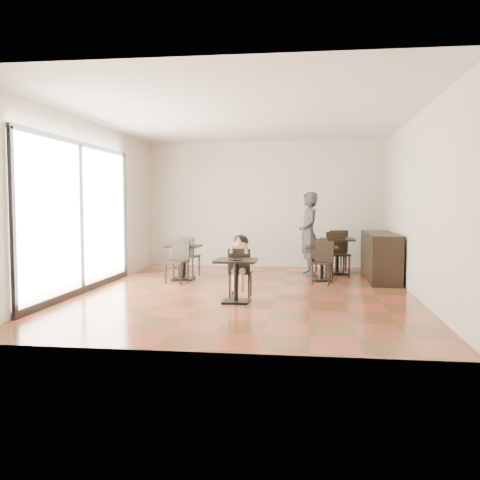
% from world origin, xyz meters
% --- Properties ---
extents(floor, '(6.00, 8.00, 0.01)m').
position_xyz_m(floor, '(0.00, 0.00, 0.00)').
color(floor, brown).
rests_on(floor, ground).
extents(ceiling, '(6.00, 8.00, 0.01)m').
position_xyz_m(ceiling, '(0.00, 0.00, 3.20)').
color(ceiling, white).
rests_on(ceiling, floor).
extents(wall_back, '(6.00, 0.01, 3.20)m').
position_xyz_m(wall_back, '(0.00, 4.00, 1.60)').
color(wall_back, beige).
rests_on(wall_back, floor).
extents(wall_front, '(6.00, 0.01, 3.20)m').
position_xyz_m(wall_front, '(0.00, -4.00, 1.60)').
color(wall_front, beige).
rests_on(wall_front, floor).
extents(wall_left, '(0.01, 8.00, 3.20)m').
position_xyz_m(wall_left, '(-3.00, 0.00, 1.60)').
color(wall_left, beige).
rests_on(wall_left, floor).
extents(wall_right, '(0.01, 8.00, 3.20)m').
position_xyz_m(wall_right, '(3.00, 0.00, 1.60)').
color(wall_right, beige).
rests_on(wall_right, floor).
extents(storefront_window, '(0.04, 4.50, 2.60)m').
position_xyz_m(storefront_window, '(-2.97, -0.50, 1.40)').
color(storefront_window, white).
rests_on(storefront_window, floor).
extents(child_table, '(0.68, 0.68, 0.71)m').
position_xyz_m(child_table, '(-0.04, -1.06, 0.36)').
color(child_table, black).
rests_on(child_table, floor).
extents(child_chair, '(0.39, 0.39, 0.86)m').
position_xyz_m(child_chair, '(-0.04, -0.51, 0.43)').
color(child_chair, black).
rests_on(child_chair, floor).
extents(child, '(0.39, 0.54, 1.08)m').
position_xyz_m(child, '(-0.04, -0.51, 0.54)').
color(child, slate).
rests_on(child, child_chair).
extents(plate, '(0.24, 0.24, 0.01)m').
position_xyz_m(plate, '(-0.04, -1.16, 0.72)').
color(plate, black).
rests_on(plate, child_table).
extents(pizza_slice, '(0.25, 0.19, 0.06)m').
position_xyz_m(pizza_slice, '(-0.04, -0.70, 0.94)').
color(pizza_slice, '#EFD088').
rests_on(pizza_slice, child).
extents(adult_patron, '(0.61, 0.78, 1.89)m').
position_xyz_m(adult_patron, '(1.13, 2.47, 0.94)').
color(adult_patron, '#3A393D').
rests_on(adult_patron, floor).
extents(cafe_table_mid, '(0.83, 0.83, 0.72)m').
position_xyz_m(cafe_table_mid, '(1.40, 1.66, 0.36)').
color(cafe_table_mid, black).
rests_on(cafe_table_mid, floor).
extents(cafe_table_left, '(0.83, 0.83, 0.74)m').
position_xyz_m(cafe_table_left, '(-1.53, 1.41, 0.37)').
color(cafe_table_left, black).
rests_on(cafe_table_left, floor).
extents(cafe_table_back, '(0.95, 0.95, 0.82)m').
position_xyz_m(cafe_table_back, '(1.78, 2.77, 0.41)').
color(cafe_table_back, black).
rests_on(cafe_table_back, floor).
extents(chair_mid_a, '(0.47, 0.47, 0.86)m').
position_xyz_m(chair_mid_a, '(1.40, 2.21, 0.43)').
color(chair_mid_a, black).
rests_on(chair_mid_a, floor).
extents(chair_mid_b, '(0.47, 0.47, 0.86)m').
position_xyz_m(chair_mid_b, '(1.40, 1.11, 0.43)').
color(chair_mid_b, black).
rests_on(chair_mid_b, floor).
extents(chair_left_a, '(0.48, 0.48, 0.89)m').
position_xyz_m(chair_left_a, '(-1.53, 1.96, 0.44)').
color(chair_left_a, black).
rests_on(chair_left_a, floor).
extents(chair_left_b, '(0.48, 0.48, 0.89)m').
position_xyz_m(chair_left_b, '(-1.53, 0.86, 0.44)').
color(chair_left_b, black).
rests_on(chair_left_b, floor).
extents(chair_back_a, '(0.54, 0.54, 0.99)m').
position_xyz_m(chair_back_a, '(1.78, 3.32, 0.50)').
color(chair_back_a, black).
rests_on(chair_back_a, floor).
extents(chair_back_b, '(0.54, 0.54, 0.99)m').
position_xyz_m(chair_back_b, '(1.78, 2.22, 0.50)').
color(chair_back_b, black).
rests_on(chair_back_b, floor).
extents(service_counter, '(0.60, 2.40, 1.00)m').
position_xyz_m(service_counter, '(2.65, 2.00, 0.50)').
color(service_counter, black).
rests_on(service_counter, floor).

